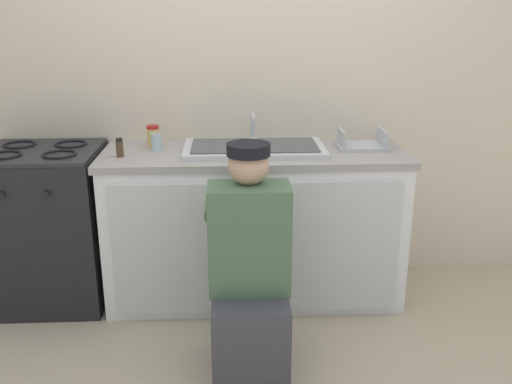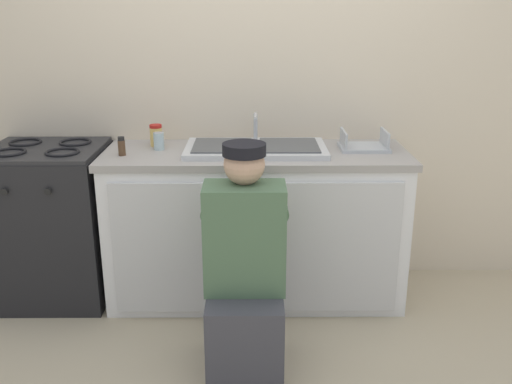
% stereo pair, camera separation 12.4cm
% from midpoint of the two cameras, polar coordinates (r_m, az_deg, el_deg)
% --- Properties ---
extents(ground_plane, '(12.00, 12.00, 0.00)m').
position_cam_midpoint_polar(ground_plane, '(3.33, -1.00, -12.43)').
color(ground_plane, tan).
extents(back_wall, '(6.00, 0.10, 2.50)m').
position_cam_midpoint_polar(back_wall, '(3.54, -1.46, 10.97)').
color(back_wall, beige).
rests_on(back_wall, ground_plane).
extents(counter_cabinet, '(1.70, 0.62, 0.86)m').
position_cam_midpoint_polar(counter_cabinet, '(3.40, -1.20, -3.66)').
color(counter_cabinet, white).
rests_on(counter_cabinet, ground_plane).
extents(countertop, '(1.74, 0.62, 0.04)m').
position_cam_midpoint_polar(countertop, '(3.27, -1.26, 3.76)').
color(countertop, '#9E9993').
rests_on(countertop, counter_cabinet).
extents(sink_double_basin, '(0.80, 0.44, 0.19)m').
position_cam_midpoint_polar(sink_double_basin, '(3.26, -1.27, 4.44)').
color(sink_double_basin, silver).
rests_on(sink_double_basin, countertop).
extents(stove_range, '(0.65, 0.62, 0.94)m').
position_cam_midpoint_polar(stove_range, '(3.58, -21.01, -3.22)').
color(stove_range, black).
rests_on(stove_range, ground_plane).
extents(plumber_person, '(0.42, 0.61, 1.10)m').
position_cam_midpoint_polar(plumber_person, '(2.74, -1.97, -8.68)').
color(plumber_person, '#3F3F47').
rests_on(plumber_person, ground_plane).
extents(spice_bottle_pepper, '(0.04, 0.04, 0.10)m').
position_cam_midpoint_polar(spice_bottle_pepper, '(3.23, -14.55, 4.30)').
color(spice_bottle_pepper, '#513823').
rests_on(spice_bottle_pepper, countertop).
extents(dish_rack_tray, '(0.28, 0.22, 0.11)m').
position_cam_midpoint_polar(dish_rack_tray, '(3.37, 9.43, 4.76)').
color(dish_rack_tray, '#B2B7BC').
rests_on(dish_rack_tray, countertop).
extents(condiment_jar, '(0.07, 0.07, 0.13)m').
position_cam_midpoint_polar(condiment_jar, '(3.41, -11.28, 5.48)').
color(condiment_jar, '#DBB760').
rests_on(condiment_jar, countertop).
extents(water_glass, '(0.06, 0.06, 0.10)m').
position_cam_midpoint_polar(water_glass, '(3.32, -10.98, 4.92)').
color(water_glass, '#ADC6CC').
rests_on(water_glass, countertop).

